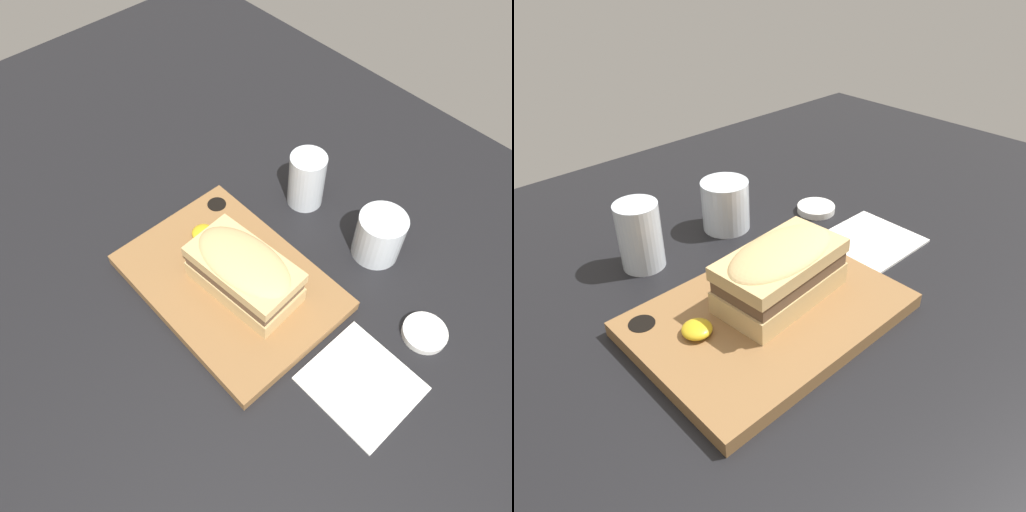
# 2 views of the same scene
# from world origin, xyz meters

# --- Properties ---
(dining_table) EXTENTS (1.72, 1.23, 0.02)m
(dining_table) POSITION_xyz_m (0.00, 0.00, 0.01)
(dining_table) COLOR black
(dining_table) RESTS_ON ground
(serving_board) EXTENTS (0.33, 0.24, 0.02)m
(serving_board) POSITION_xyz_m (-0.02, -0.01, 0.03)
(serving_board) COLOR olive
(serving_board) RESTS_ON dining_table
(sandwich) EXTENTS (0.18, 0.11, 0.08)m
(sandwich) POSITION_xyz_m (0.01, -0.00, 0.08)
(sandwich) COLOR tan
(sandwich) RESTS_ON serving_board
(mustard_dollop) EXTENTS (0.04, 0.04, 0.01)m
(mustard_dollop) POSITION_xyz_m (-0.11, 0.02, 0.05)
(mustard_dollop) COLOR gold
(mustard_dollop) RESTS_ON serving_board
(water_glass) EXTENTS (0.06, 0.06, 0.10)m
(water_glass) POSITION_xyz_m (-0.07, 0.21, 0.06)
(water_glass) COLOR silver
(water_glass) RESTS_ON dining_table
(wine_glass) EXTENTS (0.08, 0.08, 0.08)m
(wine_glass) POSITION_xyz_m (0.09, 0.22, 0.06)
(wine_glass) COLOR silver
(wine_glass) RESTS_ON dining_table
(napkin) EXTENTS (0.14, 0.13, 0.00)m
(napkin) POSITION_xyz_m (0.23, 0.02, 0.02)
(napkin) COLOR white
(napkin) RESTS_ON dining_table
(condiment_dish) EXTENTS (0.07, 0.07, 0.01)m
(condiment_dish) POSITION_xyz_m (0.25, 0.15, 0.03)
(condiment_dish) COLOR white
(condiment_dish) RESTS_ON dining_table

